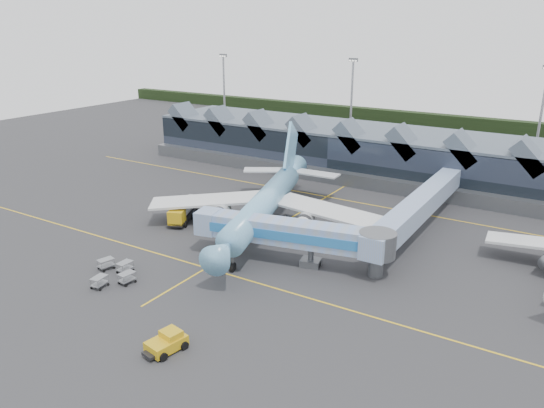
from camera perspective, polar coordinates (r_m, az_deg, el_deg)
The scene contains 10 objects.
ground at distance 77.42m, azimuth -3.36°, elevation -4.69°, with size 260.00×260.00×0.00m, color #28282A.
taxi_stripes at distance 85.13m, azimuth 0.52°, elevation -2.41°, with size 120.00×60.00×0.01m.
tree_line_far at distance 175.13m, azimuth 18.04°, elevation 8.48°, with size 260.00×4.00×4.00m, color black.
terminal at distance 117.76m, azimuth 7.96°, elevation 5.94°, with size 90.00×22.25×12.52m.
light_masts at distance 123.60m, azimuth 22.39°, elevation 8.92°, with size 132.40×42.56×22.45m.
main_airliner at distance 83.65m, azimuth -0.57°, elevation 0.30°, with size 37.61×44.24×14.51m.
jet_bridge at distance 70.47m, azimuth 3.32°, elevation -3.42°, with size 27.42×9.25×6.15m.
fuel_truck at distance 88.51m, azimuth -9.43°, elevation -0.58°, with size 5.63×9.47×3.24m.
pushback_tug at distance 55.42m, azimuth -11.25°, elevation -14.39°, with size 3.36×4.67×1.93m.
baggage_carts at distance 71.14m, azimuth -16.58°, elevation -7.02°, with size 7.10×6.78×1.42m.
Camera 1 is at (41.27, -57.72, 30.96)m, focal length 35.00 mm.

